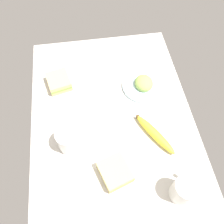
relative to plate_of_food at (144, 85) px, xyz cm
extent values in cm
cube|color=beige|center=(-12.55, 15.52, -2.47)|extent=(90.00, 64.00, 2.00)
cylinder|color=silver|center=(0.00, 0.00, -0.87)|extent=(18.14, 18.14, 1.20)
ellipsoid|color=#99BF59|center=(0.00, 0.00, 1.01)|extent=(8.56, 7.70, 5.16)
cylinder|color=white|center=(-45.88, -2.70, 3.52)|extent=(7.83, 7.83, 9.98)
cylinder|color=tan|center=(-45.88, -2.70, 8.01)|extent=(6.89, 6.89, 0.40)
cylinder|color=white|center=(-41.71, -6.02, 4.02)|extent=(3.13, 3.51, 1.20)
cylinder|color=white|center=(-22.76, 32.27, 3.57)|extent=(9.03, 9.03, 10.09)
cylinder|color=brown|center=(-22.76, 32.27, 8.11)|extent=(7.94, 7.94, 0.40)
cylinder|color=white|center=(-19.11, 27.33, 4.07)|extent=(3.98, 3.38, 1.20)
cube|color=#DBB77A|center=(6.27, 35.74, -0.67)|extent=(11.93, 11.18, 1.60)
cube|color=#8CB24C|center=(6.27, 35.74, 0.73)|extent=(11.93, 11.18, 1.20)
cube|color=#DBB77A|center=(6.27, 35.74, 2.13)|extent=(11.93, 11.18, 1.60)
cube|color=#DBB77A|center=(-36.03, 17.93, -0.67)|extent=(13.04, 12.36, 1.60)
cube|color=#8CB24C|center=(-36.03, 17.93, 0.73)|extent=(13.04, 12.36, 1.20)
cube|color=#DBB77A|center=(-36.03, 17.93, 2.13)|extent=(13.04, 12.36, 1.60)
ellipsoid|color=yellow|center=(-23.79, 0.84, 0.24)|extent=(19.25, 13.20, 3.42)
cube|color=#4C3819|center=(-15.46, 5.71, 0.24)|extent=(1.20, 1.20, 1.20)
ellipsoid|color=silver|center=(17.58, 12.98, -1.07)|extent=(4.32, 4.09, 0.80)
cylinder|color=silver|center=(13.02, 16.47, -1.12)|extent=(6.68, 5.34, 0.70)
cube|color=white|center=(-1.08, 20.62, -1.32)|extent=(16.13, 16.13, 0.30)
camera|label=1|loc=(-60.24, 22.56, 81.12)|focal=38.23mm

